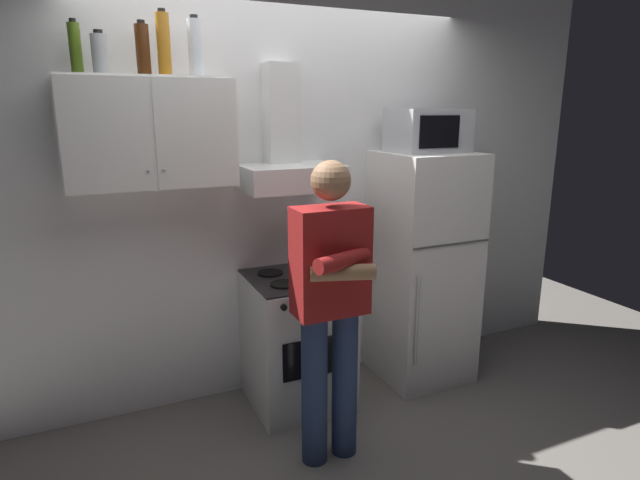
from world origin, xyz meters
The scene contains 14 objects.
ground_plane centered at (0.00, 0.00, 0.00)m, with size 7.00×7.00×0.00m, color slate.
back_wall_tiled centered at (0.00, 0.60, 1.35)m, with size 4.80×0.10×2.70m, color white.
upper_cabinet centered at (-0.85, 0.37, 1.75)m, with size 0.90×0.37×0.60m.
stove_oven centered at (-0.05, 0.25, 0.43)m, with size 0.60×0.62×0.87m.
range_hood centered at (-0.05, 0.38, 1.60)m, with size 0.60×0.44×0.75m.
refrigerator centered at (0.90, 0.25, 0.80)m, with size 0.60×0.62×1.60m.
microwave centered at (0.90, 0.27, 1.74)m, with size 0.48×0.37×0.28m.
person_standing centered at (-0.10, -0.36, 0.90)m, with size 0.38×0.33×1.64m.
cooking_pot centered at (0.08, 0.13, 0.94)m, with size 0.30×0.20×0.13m.
bottle_liquor_amber centered at (-0.74, 0.36, 2.21)m, with size 0.07×0.07×0.34m.
bottle_olive_oil centered at (-1.17, 0.41, 2.18)m, with size 0.06×0.06×0.27m.
bottle_canister_steel centered at (-1.06, 0.36, 2.15)m, with size 0.08×0.08×0.21m.
bottle_vodka_clear centered at (-0.58, 0.36, 2.20)m, with size 0.08×0.08×0.32m.
bottle_rum_dark centered at (-0.85, 0.35, 2.18)m, with size 0.07×0.07×0.27m.
Camera 1 is at (-1.19, -2.65, 1.88)m, focal length 29.40 mm.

